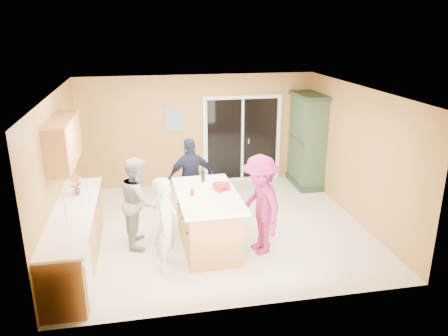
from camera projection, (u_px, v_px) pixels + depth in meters
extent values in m
plane|color=beige|center=(217.00, 227.00, 8.35)|extent=(5.50, 5.50, 0.00)
cube|color=silver|center=(217.00, 91.00, 7.52)|extent=(5.50, 5.00, 0.10)
cube|color=tan|center=(199.00, 131.00, 10.26)|extent=(5.50, 0.10, 2.60)
cube|color=tan|center=(251.00, 221.00, 5.61)|extent=(5.50, 0.10, 2.60)
cube|color=tan|center=(58.00, 172.00, 7.44)|extent=(0.10, 5.00, 2.60)
cube|color=tan|center=(357.00, 154.00, 8.43)|extent=(0.10, 5.00, 2.60)
cube|color=#B88947|center=(75.00, 239.00, 6.93)|extent=(0.60, 3.00, 0.90)
cube|color=silver|center=(66.00, 280.00, 5.92)|extent=(0.62, 0.60, 0.72)
cube|color=white|center=(73.00, 212.00, 6.78)|extent=(0.65, 3.05, 0.04)
cylinder|color=silver|center=(66.00, 215.00, 6.26)|extent=(0.02, 0.02, 0.30)
cube|color=#B88947|center=(63.00, 142.00, 7.11)|extent=(0.35, 1.60, 0.75)
cube|color=white|center=(242.00, 139.00, 10.50)|extent=(1.90, 0.05, 2.10)
cube|color=black|center=(242.00, 139.00, 10.49)|extent=(1.70, 0.03, 1.94)
cube|color=white|center=(242.00, 139.00, 10.48)|extent=(0.06, 0.04, 1.94)
cube|color=silver|center=(248.00, 141.00, 10.52)|extent=(0.02, 0.03, 0.12)
cube|color=tan|center=(175.00, 119.00, 10.05)|extent=(0.46, 0.03, 0.56)
cube|color=#5170A9|center=(175.00, 119.00, 10.04)|extent=(0.38, 0.02, 0.48)
cube|color=#B88947|center=(208.00, 221.00, 7.50)|extent=(0.90, 1.68, 0.94)
cube|color=white|center=(207.00, 195.00, 7.34)|extent=(1.07, 1.90, 0.04)
cube|color=black|center=(208.00, 243.00, 7.63)|extent=(0.81, 1.59, 0.11)
cube|color=#213624|center=(305.00, 182.00, 10.54)|extent=(0.61, 1.15, 0.13)
cube|color=#385337|center=(308.00, 141.00, 10.22)|extent=(0.54, 1.09, 2.04)
cube|color=#213624|center=(310.00, 95.00, 9.88)|extent=(0.63, 1.19, 0.09)
imported|color=white|center=(166.00, 224.00, 6.74)|extent=(0.53, 0.64, 1.52)
imported|color=#ABACAE|center=(139.00, 201.00, 7.52)|extent=(0.62, 0.79, 1.58)
imported|color=#1B203C|center=(191.00, 178.00, 8.61)|extent=(0.98, 0.51, 1.61)
imported|color=#97214F|center=(260.00, 205.00, 7.22)|extent=(0.83, 1.20, 1.70)
imported|color=#B11B13|center=(221.00, 186.00, 7.56)|extent=(0.33, 0.33, 0.08)
imported|color=red|center=(76.00, 185.00, 7.33)|extent=(0.23, 0.19, 0.38)
cylinder|color=#B11B13|center=(219.00, 189.00, 7.37)|extent=(0.09, 0.09, 0.12)
cylinder|color=#B11B13|center=(192.00, 193.00, 7.25)|extent=(0.09, 0.09, 0.10)
cylinder|color=black|center=(203.00, 177.00, 7.83)|extent=(0.07, 0.07, 0.22)
cylinder|color=black|center=(203.00, 169.00, 7.78)|extent=(0.03, 0.03, 0.08)
cylinder|color=white|center=(203.00, 183.00, 7.78)|extent=(0.30, 0.30, 0.02)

